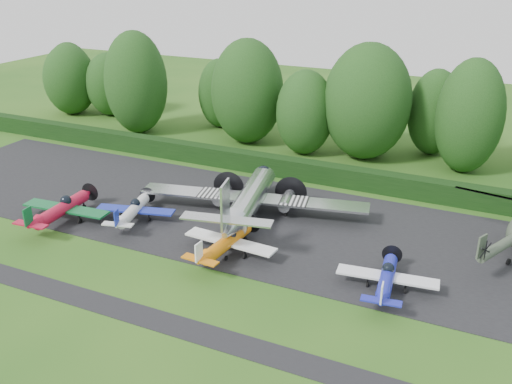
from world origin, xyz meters
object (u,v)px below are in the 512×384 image
at_px(transport_plane, 249,200).
at_px(light_plane_red, 62,209).
at_px(light_plane_white, 133,210).
at_px(light_plane_orange, 227,242).
at_px(light_plane_blue, 387,278).

height_order(transport_plane, light_plane_red, transport_plane).
xyz_separation_m(transport_plane, light_plane_red, (-14.28, -7.45, -0.54)).
distance_m(light_plane_white, light_plane_orange, 10.32).
height_order(light_plane_red, light_plane_orange, light_plane_red).
bearing_deg(transport_plane, light_plane_orange, -66.71).
relative_size(transport_plane, light_plane_blue, 2.80).
bearing_deg(light_plane_blue, transport_plane, 161.00).
bearing_deg(light_plane_blue, light_plane_red, -171.47).
xyz_separation_m(light_plane_red, light_plane_white, (5.51, 2.69, -0.18)).
bearing_deg(light_plane_red, light_plane_blue, 6.34).
bearing_deg(transport_plane, light_plane_red, -140.62).
distance_m(light_plane_red, light_plane_blue, 27.92).
bearing_deg(light_plane_red, light_plane_white, 30.51).
height_order(light_plane_orange, light_plane_blue, light_plane_orange).
distance_m(transport_plane, light_plane_white, 10.01).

